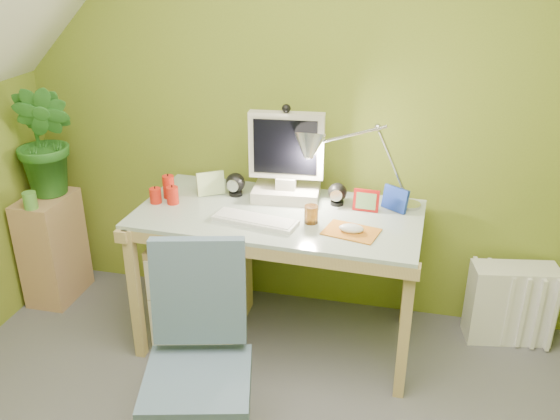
% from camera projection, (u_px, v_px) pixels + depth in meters
% --- Properties ---
extents(wall_back, '(3.20, 0.01, 2.40)m').
position_uv_depth(wall_back, '(306.00, 104.00, 3.12)').
color(wall_back, olive).
rests_on(wall_back, floor).
extents(desk, '(1.43, 0.76, 0.75)m').
position_uv_depth(desk, '(278.00, 277.00, 3.10)').
color(desk, tan).
rests_on(desk, floor).
extents(monitor, '(0.43, 0.27, 0.56)m').
position_uv_depth(monitor, '(286.00, 147.00, 2.98)').
color(monitor, beige).
rests_on(monitor, desk).
extents(speaker_left, '(0.12, 0.12, 0.12)m').
position_uv_depth(speaker_left, '(235.00, 184.00, 3.11)').
color(speaker_left, black).
rests_on(speaker_left, desk).
extents(speaker_right, '(0.11, 0.11, 0.11)m').
position_uv_depth(speaker_right, '(337.00, 194.00, 3.00)').
color(speaker_right, black).
rests_on(speaker_right, desk).
extents(keyboard, '(0.42, 0.20, 0.02)m').
position_uv_depth(keyboard, '(255.00, 220.00, 2.83)').
color(keyboard, silver).
rests_on(keyboard, desk).
extents(mousepad, '(0.28, 0.22, 0.01)m').
position_uv_depth(mousepad, '(351.00, 232.00, 2.74)').
color(mousepad, '#B8691C').
rests_on(mousepad, desk).
extents(mouse, '(0.12, 0.07, 0.04)m').
position_uv_depth(mouse, '(351.00, 228.00, 2.73)').
color(mouse, silver).
rests_on(mouse, mousepad).
extents(amber_tumbler, '(0.08, 0.08, 0.09)m').
position_uv_depth(amber_tumbler, '(311.00, 214.00, 2.81)').
color(amber_tumbler, brown).
rests_on(amber_tumbler, desk).
extents(candle_cluster, '(0.18, 0.17, 0.12)m').
position_uv_depth(candle_cluster, '(166.00, 190.00, 3.05)').
color(candle_cluster, red).
rests_on(candle_cluster, desk).
extents(photo_frame_red, '(0.13, 0.03, 0.11)m').
position_uv_depth(photo_frame_red, '(366.00, 200.00, 2.94)').
color(photo_frame_red, '#AF1212').
rests_on(photo_frame_red, desk).
extents(photo_frame_blue, '(0.13, 0.09, 0.12)m').
position_uv_depth(photo_frame_blue, '(395.00, 199.00, 2.94)').
color(photo_frame_blue, navy).
rests_on(photo_frame_blue, desk).
extents(photo_frame_green, '(0.13, 0.09, 0.12)m').
position_uv_depth(photo_frame_green, '(211.00, 183.00, 3.12)').
color(photo_frame_green, '#BCD693').
rests_on(photo_frame_green, desk).
extents(desk_lamp, '(0.63, 0.35, 0.64)m').
position_uv_depth(desk_lamp, '(377.00, 146.00, 2.87)').
color(desk_lamp, silver).
rests_on(desk_lamp, desk).
extents(side_ledge, '(0.24, 0.37, 0.65)m').
position_uv_depth(side_ledge, '(53.00, 248.00, 3.51)').
color(side_ledge, tan).
rests_on(side_ledge, floor).
extents(potted_plant, '(0.42, 0.37, 0.65)m').
position_uv_depth(potted_plant, '(46.00, 141.00, 3.27)').
color(potted_plant, '#276421').
rests_on(potted_plant, side_ledge).
extents(green_cup, '(0.08, 0.08, 0.09)m').
position_uv_depth(green_cup, '(30.00, 200.00, 3.22)').
color(green_cup, '#5EA444').
rests_on(green_cup, side_ledge).
extents(task_chair, '(0.57, 0.57, 0.84)m').
position_uv_depth(task_chair, '(197.00, 384.00, 2.29)').
color(task_chair, '#465C74').
rests_on(task_chair, floor).
extents(radiator, '(0.46, 0.25, 0.44)m').
position_uv_depth(radiator, '(510.00, 303.00, 3.16)').
color(radiator, white).
rests_on(radiator, floor).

